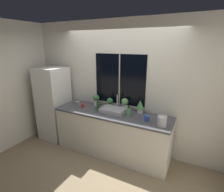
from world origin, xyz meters
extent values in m
plane|color=#937F60|center=(0.00, 0.00, 0.00)|extent=(14.00, 14.00, 0.00)
cube|color=silver|center=(0.00, 0.72, 1.35)|extent=(8.00, 0.06, 2.70)
cube|color=black|center=(0.00, 0.68, 1.51)|extent=(1.13, 0.01, 1.05)
cube|color=#BCB7AD|center=(0.00, 0.67, 1.51)|extent=(0.02, 0.01, 1.05)
cube|color=#BCB7AD|center=(0.00, 0.67, 0.97)|extent=(1.19, 0.04, 0.03)
cube|color=silver|center=(-2.12, 1.50, 1.35)|extent=(0.06, 7.00, 2.70)
cube|color=silver|center=(0.00, 0.32, 0.44)|extent=(2.35, 0.65, 0.87)
cube|color=#4C4C51|center=(0.00, 0.32, 0.89)|extent=(2.38, 0.67, 0.03)
cube|color=silver|center=(-1.54, 0.31, 0.86)|extent=(0.61, 0.61, 1.71)
cylinder|color=silver|center=(-1.81, -0.01, 0.94)|extent=(0.02, 0.02, 0.77)
cube|color=#ADADB2|center=(0.02, 0.35, 0.95)|extent=(0.49, 0.33, 0.09)
cylinder|color=#B7B7BC|center=(0.02, 0.54, 0.92)|extent=(0.04, 0.04, 0.03)
cylinder|color=#B7B7BC|center=(0.02, 0.54, 1.08)|extent=(0.02, 0.02, 0.29)
cylinder|color=white|center=(-0.51, 0.58, 0.96)|extent=(0.10, 0.10, 0.11)
sphere|color=#387A3D|center=(-0.51, 0.58, 1.08)|extent=(0.13, 0.13, 0.13)
cylinder|color=white|center=(-0.18, 0.58, 0.95)|extent=(0.10, 0.10, 0.08)
sphere|color=#387A3D|center=(-0.18, 0.58, 1.05)|extent=(0.13, 0.13, 0.13)
cylinder|color=white|center=(0.17, 0.58, 0.96)|extent=(0.10, 0.10, 0.11)
sphere|color=#569951|center=(0.17, 0.58, 1.09)|extent=(0.14, 0.14, 0.14)
cylinder|color=white|center=(0.50, 0.58, 0.95)|extent=(0.11, 0.11, 0.09)
cone|color=#478E4C|center=(0.50, 0.58, 1.09)|extent=(0.15, 0.15, 0.17)
cylinder|color=#519E5B|center=(0.36, 0.33, 0.99)|extent=(0.07, 0.07, 0.16)
cylinder|color=black|center=(0.36, 0.33, 1.09)|extent=(0.03, 0.03, 0.05)
cylinder|color=#235128|center=(-0.32, 0.32, 0.99)|extent=(0.06, 0.06, 0.17)
cylinder|color=black|center=(-0.32, 0.32, 1.10)|extent=(0.03, 0.03, 0.05)
cylinder|color=#3351AD|center=(0.73, 0.28, 0.96)|extent=(0.10, 0.10, 0.10)
cylinder|color=#B72D28|center=(-0.71, 0.33, 0.94)|extent=(0.08, 0.08, 0.08)
cylinder|color=gray|center=(-0.90, 0.38, 0.95)|extent=(0.09, 0.09, 0.08)
cylinder|color=#B2B2B7|center=(1.01, 0.19, 0.99)|extent=(0.16, 0.16, 0.18)
cone|color=#B2B2B7|center=(1.01, 0.19, 1.09)|extent=(0.13, 0.13, 0.02)
camera|label=1|loc=(1.48, -2.55, 2.22)|focal=28.00mm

